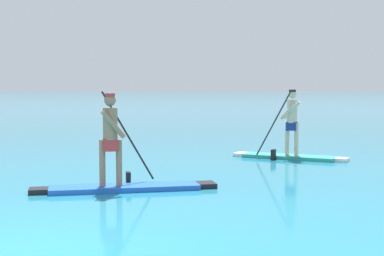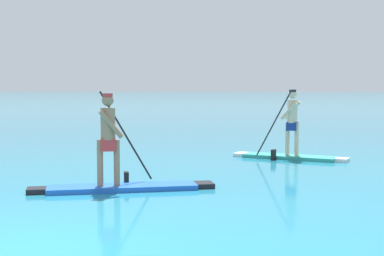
% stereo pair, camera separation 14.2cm
% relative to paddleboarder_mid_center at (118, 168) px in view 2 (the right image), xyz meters
% --- Properties ---
extents(ground, '(440.00, 440.00, 0.00)m').
position_rel_paddleboarder_mid_center_xyz_m(ground, '(-0.02, -4.06, -0.39)').
color(ground, teal).
extents(paddleboarder_mid_center, '(3.25, 1.57, 1.83)m').
position_rel_paddleboarder_mid_center_xyz_m(paddleboarder_mid_center, '(0.00, 0.00, 0.00)').
color(paddleboarder_mid_center, blue).
rests_on(paddleboarder_mid_center, ground).
extents(paddleboarder_far_right, '(2.99, 1.34, 1.84)m').
position_rel_paddleboarder_mid_center_xyz_m(paddleboarder_far_right, '(3.03, 5.09, 0.02)').
color(paddleboarder_far_right, teal).
rests_on(paddleboarder_far_right, ground).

